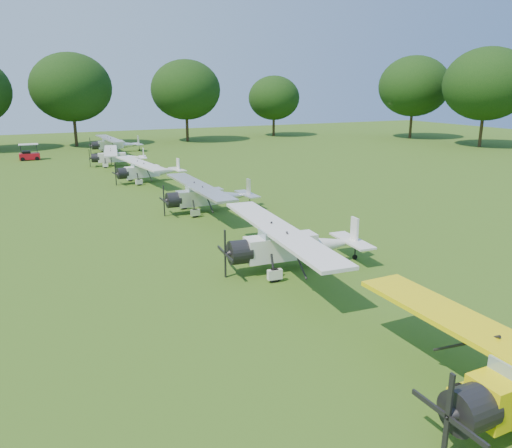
{
  "coord_description": "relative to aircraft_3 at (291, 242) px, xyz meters",
  "views": [
    {
      "loc": [
        -9.81,
        -19.11,
        8.39
      ],
      "look_at": [
        1.0,
        3.57,
        1.4
      ],
      "focal_mm": 35.0,
      "sensor_mm": 36.0,
      "label": 1
    }
  ],
  "objects": [
    {
      "name": "aircraft_3",
      "position": [
        0.0,
        0.0,
        0.0
      ],
      "size": [
        7.13,
        11.37,
        2.23
      ],
      "rotation": [
        0.0,
        0.0,
        -0.08
      ],
      "color": "silver",
      "rests_on": "ground"
    },
    {
      "name": "aircraft_6",
      "position": [
        -1.6,
        35.49,
        -0.2
      ],
      "size": [
        6.06,
        9.59,
        1.88
      ],
      "rotation": [
        0.0,
        0.0,
        -0.17
      ],
      "color": "silver",
      "rests_on": "ground"
    },
    {
      "name": "aircraft_5",
      "position": [
        -0.83,
        24.8,
        -0.15
      ],
      "size": [
        6.32,
        10.05,
        1.97
      ],
      "rotation": [
        0.0,
        0.0,
        0.12
      ],
      "color": "silver",
      "rests_on": "ground"
    },
    {
      "name": "tree_belt",
      "position": [
        2.29,
        -0.14,
        6.72
      ],
      "size": [
        137.36,
        130.27,
        14.52
      ],
      "color": "#301F12",
      "rests_on": "ground"
    },
    {
      "name": "aircraft_7",
      "position": [
        0.27,
        47.09,
        -0.1
      ],
      "size": [
        6.6,
        10.51,
        2.07
      ],
      "rotation": [
        0.0,
        0.0,
        0.05
      ],
      "color": "silver",
      "rests_on": "ground"
    },
    {
      "name": "ground",
      "position": [
        -1.28,
        -0.3,
        -1.31
      ],
      "size": [
        160.0,
        160.0,
        0.0
      ],
      "primitive_type": "plane",
      "color": "#2A5715",
      "rests_on": "ground"
    },
    {
      "name": "golf_cart",
      "position": [
        -9.99,
        44.33,
        -0.68
      ],
      "size": [
        2.24,
        1.44,
        1.87
      ],
      "rotation": [
        0.0,
        0.0,
        -0.03
      ],
      "color": "#B40C1A",
      "rests_on": "ground"
    },
    {
      "name": "aircraft_4",
      "position": [
        0.25,
        12.23,
        -0.1
      ],
      "size": [
        6.59,
        10.46,
        2.07
      ],
      "rotation": [
        0.0,
        0.0,
        0.0
      ],
      "color": "silver",
      "rests_on": "ground"
    }
  ]
}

